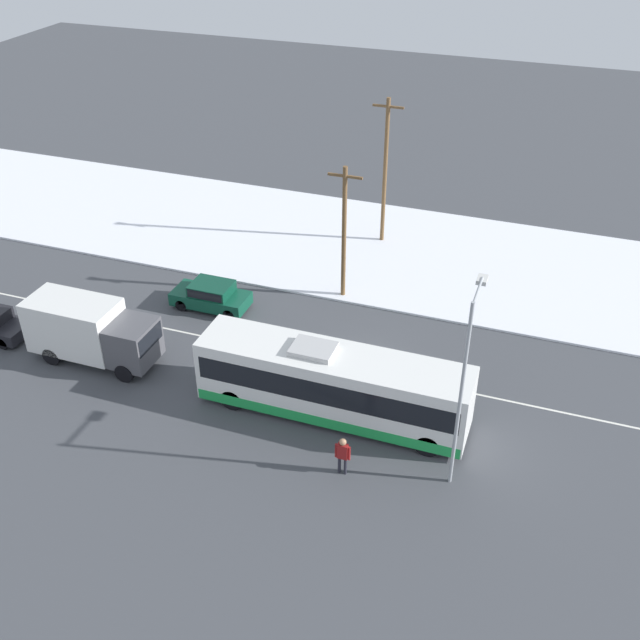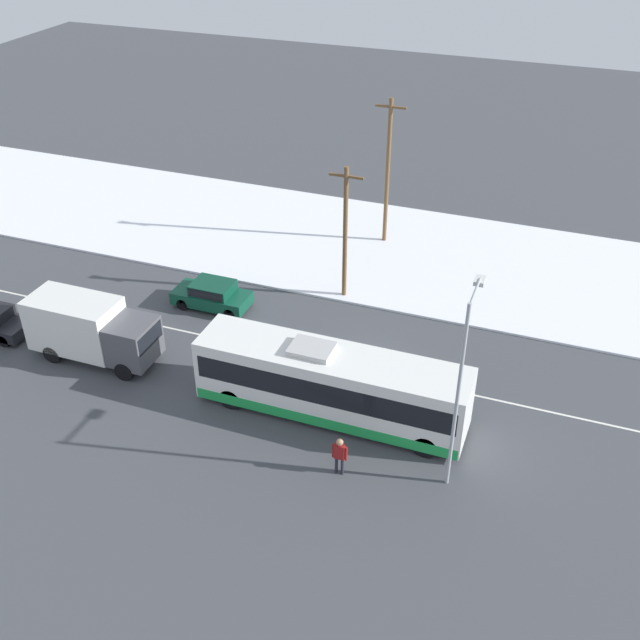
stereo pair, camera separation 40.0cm
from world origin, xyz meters
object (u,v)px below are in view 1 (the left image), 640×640
(streetlamp, at_px, (465,371))
(utility_pole_roadside, at_px, (344,231))
(city_bus, at_px, (333,384))
(box_truck, at_px, (90,330))
(sedan_car, at_px, (211,295))
(utility_pole_snowlot, at_px, (385,170))
(pedestrian_at_stop, at_px, (343,452))

(streetlamp, xyz_separation_m, utility_pole_roadside, (-8.23, 11.34, -1.17))
(city_bus, bearing_deg, box_truck, -179.97)
(streetlamp, bearing_deg, sedan_car, 151.21)
(sedan_car, bearing_deg, streetlamp, 151.21)
(city_bus, distance_m, sedan_car, 10.68)
(box_truck, bearing_deg, utility_pole_roadside, 45.37)
(box_truck, height_order, utility_pole_snowlot, utility_pole_snowlot)
(sedan_car, bearing_deg, pedestrian_at_stop, 138.00)
(box_truck, xyz_separation_m, sedan_car, (3.19, 6.02, -0.87))
(pedestrian_at_stop, distance_m, utility_pole_snowlot, 20.43)
(box_truck, height_order, sedan_car, box_truck)
(box_truck, bearing_deg, streetlamp, -6.10)
(streetlamp, xyz_separation_m, utility_pole_snowlot, (-8.02, 18.35, -0.44))
(streetlamp, distance_m, utility_pole_snowlot, 20.03)
(city_bus, relative_size, utility_pole_roadside, 1.57)
(box_truck, bearing_deg, city_bus, 0.03)
(city_bus, bearing_deg, utility_pole_snowlot, 98.37)
(pedestrian_at_stop, xyz_separation_m, utility_pole_snowlot, (-3.95, 19.73, 3.54))
(utility_pole_roadside, height_order, utility_pole_snowlot, utility_pole_snowlot)
(pedestrian_at_stop, bearing_deg, utility_pole_roadside, 108.10)
(pedestrian_at_stop, height_order, utility_pole_snowlot, utility_pole_snowlot)
(pedestrian_at_stop, bearing_deg, sedan_car, 138.00)
(utility_pole_snowlot, bearing_deg, box_truck, -120.12)
(box_truck, distance_m, utility_pole_snowlot, 19.27)
(sedan_car, relative_size, utility_pole_roadside, 0.55)
(pedestrian_at_stop, distance_m, streetlamp, 5.86)
(sedan_car, xyz_separation_m, pedestrian_at_stop, (10.31, -9.28, 0.28))
(city_bus, distance_m, streetlamp, 6.83)
(city_bus, relative_size, streetlamp, 1.42)
(utility_pole_roadside, bearing_deg, sedan_car, -150.77)
(pedestrian_at_stop, bearing_deg, streetlamp, 18.75)
(pedestrian_at_stop, xyz_separation_m, utility_pole_roadside, (-4.16, 12.73, 2.81))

